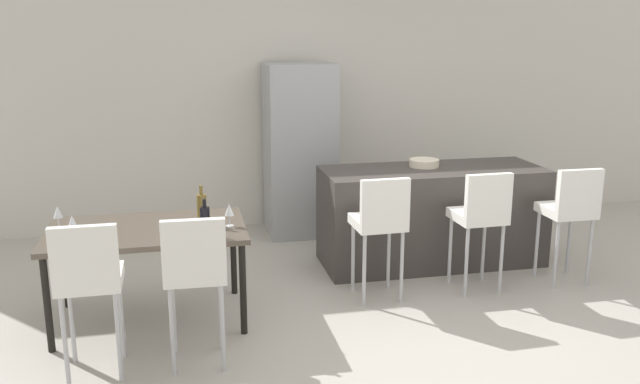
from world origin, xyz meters
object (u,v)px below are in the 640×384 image
Objects in this scene: dining_table at (147,236)px; fruit_bowl at (424,163)px; refrigerator at (300,150)px; wine_glass_far at (72,222)px; wine_bottle_inner at (202,209)px; kitchen_island at (432,216)px; bar_chair_left at (380,219)px; wine_glass_middle at (58,212)px; dining_chair_far at (195,267)px; wine_glass_right at (229,210)px; potted_plant at (507,191)px; dining_chair_near at (88,275)px; wine_bottle_left at (205,220)px; bar_chair_right at (571,207)px; bar_chair_middle at (481,212)px.

fruit_bowl reaches higher than dining_table.
wine_glass_far is at bearing -133.33° from refrigerator.
refrigerator is at bearing 60.33° from wine_bottle_inner.
kitchen_island is 1.11m from bar_chair_left.
wine_glass_middle is at bearing 174.41° from wine_bottle_inner.
dining_table is at bearing 111.88° from dining_chair_far.
wine_glass_right reaches higher than potted_plant.
dining_chair_far is 1.36m from wine_glass_middle.
wine_glass_middle is at bearing 108.07° from dining_chair_near.
wine_glass_middle is 0.09× the size of refrigerator.
bar_chair_left is 1.44m from wine_bottle_left.
dining_chair_far is 6.03× the size of wine_glass_middle.
wine_bottle_left is 2.40m from fruit_bowl.
kitchen_island is at bearing -49.88° from refrigerator.
dining_chair_near reaches higher than fruit_bowl.
fruit_bowl is at bearing 139.15° from bar_chair_right.
fruit_bowl is at bearing 117.28° from kitchen_island.
bar_chair_middle is 0.72× the size of dining_table.
refrigerator reaches higher than wine_glass_middle.
dining_chair_near reaches higher than dining_table.
dining_chair_near is at bearing -111.96° from dining_table.
wine_bottle_inner is (-2.17, -0.75, 0.40)m from kitchen_island.
refrigerator reaches higher than dining_table.
dining_chair_near is at bearing -141.97° from wine_glass_right.
wine_bottle_inner is (0.75, 0.85, 0.16)m from dining_chair_near.
dining_table is (-3.55, -0.01, -0.02)m from bar_chair_right.
bar_chair_left is 6.03× the size of wine_glass_right.
bar_chair_right is 6.03× the size of wine_glass_far.
dining_chair_near reaches higher than wine_glass_middle.
potted_plant is at bearing 33.02° from dining_chair_near.
wine_glass_right is 2.15m from fruit_bowl.
bar_chair_right is 1.37m from fruit_bowl.
bar_chair_right is 2.08m from potted_plant.
wine_glass_far is 3.21m from fruit_bowl.
refrigerator is (-1.17, 2.01, 0.22)m from bar_chair_middle.
bar_chair_right reaches higher than kitchen_island.
bar_chair_middle is at bearing 180.00° from bar_chair_right.
wine_glass_middle is (-0.64, 0.13, 0.19)m from dining_table.
dining_table is 0.68m from wine_glass_middle.
dining_chair_far is (-1.51, -0.83, 0.00)m from bar_chair_left.
wine_glass_right is at bearing -177.64° from bar_chair_middle.
kitchen_island is at bearing 25.60° from wine_bottle_left.
dining_table is at bearing -179.72° from bar_chair_left.
wine_glass_right is at bearing 68.72° from dining_chair_far.
wine_glass_middle is 0.32m from wine_glass_far.
potted_plant is (1.30, 2.00, -0.36)m from bar_chair_middle.
wine_glass_right is at bearing -153.32° from fruit_bowl.
bar_chair_left reaches higher than dining_table.
wine_bottle_left is 0.26m from wine_glass_right.
bar_chair_left is at bearing 28.70° from dining_chair_far.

